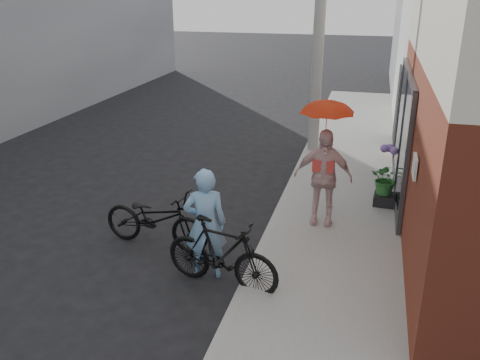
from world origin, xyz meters
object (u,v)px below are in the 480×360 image
at_px(officer, 205,224).
at_px(kimono_woman, 323,177).
at_px(bike_left, 156,219).
at_px(utility_pole, 320,15).
at_px(planter, 384,199).
at_px(bike_right, 221,254).

bearing_deg(officer, kimono_woman, -145.53).
bearing_deg(bike_left, officer, -114.92).
bearing_deg(utility_pole, bike_left, -108.59).
height_order(bike_left, planter, bike_left).
xyz_separation_m(utility_pole, bike_left, (-1.93, -5.75, -2.99)).
xyz_separation_m(bike_right, planter, (2.31, 3.43, -0.32)).
xyz_separation_m(bike_left, kimono_woman, (2.62, 1.40, 0.49)).
relative_size(utility_pole, bike_right, 3.87).
bearing_deg(planter, kimono_woman, -135.57).
bearing_deg(officer, utility_pole, -117.18).
height_order(bike_left, kimono_woman, kimono_woman).
bearing_deg(utility_pole, kimono_woman, -81.08).
bearing_deg(bike_right, planter, -22.08).
xyz_separation_m(officer, bike_right, (0.32, -0.23, -0.33)).
distance_m(officer, planter, 4.19).
height_order(utility_pole, kimono_woman, utility_pole).
relative_size(bike_left, planter, 4.77).
relative_size(officer, planter, 4.31).
bearing_deg(planter, utility_pole, 119.22).
bearing_deg(bike_left, bike_right, -115.86).
relative_size(officer, bike_left, 0.90).
relative_size(bike_right, planter, 4.45).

